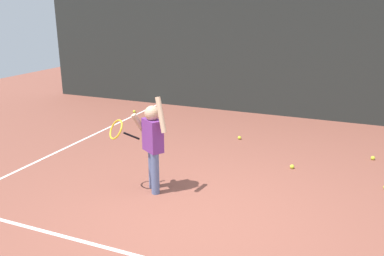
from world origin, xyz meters
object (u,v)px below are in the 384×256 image
tennis_ball_1 (240,138)px  tennis_ball_6 (373,158)px  tennis_ball_2 (292,167)px  tennis_ball_5 (134,111)px  tennis_player (151,141)px

tennis_ball_1 → tennis_ball_6: size_ratio=1.00×
tennis_ball_2 → tennis_ball_6: same height
tennis_ball_5 → tennis_ball_2: bearing=-26.6°
tennis_ball_5 → tennis_ball_6: bearing=-12.2°
tennis_ball_2 → tennis_ball_5: same height
tennis_ball_1 → tennis_ball_5: 3.02m
tennis_ball_2 → tennis_ball_5: 4.51m
tennis_player → tennis_ball_5: (-2.38, 3.54, -0.69)m
tennis_ball_5 → tennis_ball_6: same height
tennis_ball_1 → tennis_ball_2: bearing=-42.7°
tennis_ball_6 → tennis_ball_2: bearing=-142.8°
tennis_ball_2 → tennis_ball_5: (-4.04, 2.02, 0.00)m
tennis_ball_1 → tennis_ball_5: size_ratio=1.00×
tennis_ball_6 → tennis_ball_5: bearing=167.8°
tennis_ball_2 → tennis_ball_6: size_ratio=1.00×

